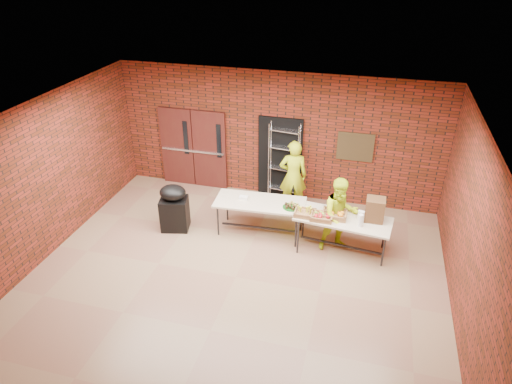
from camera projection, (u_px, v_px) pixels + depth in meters
room at (234, 207)px, 8.18m from camera, size 8.08×7.08×3.28m
double_doors at (194, 148)px, 11.85m from camera, size 1.78×0.12×2.10m
dark_doorway at (280, 158)px, 11.35m from camera, size 1.10×0.06×2.10m
bronze_plaque at (355, 147)px, 10.69m from camera, size 0.85×0.04×0.70m
wire_rack at (284, 162)px, 11.22m from camera, size 0.77×0.35×2.01m
table_left at (260, 204)px, 9.97m from camera, size 2.02×0.94×0.81m
table_right at (343, 221)px, 9.38m from camera, size 2.03×1.03×0.80m
basket_bananas at (305, 213)px, 9.42m from camera, size 0.43×0.33×0.13m
basket_oranges at (334, 214)px, 9.37m from camera, size 0.50×0.39×0.15m
basket_apples at (322, 217)px, 9.30m from camera, size 0.45×0.35×0.14m
muffin_tray at (291, 206)px, 9.70m from camera, size 0.37×0.37×0.09m
napkin_box at (244, 198)px, 10.02m from camera, size 0.19×0.13×0.06m
coffee_dispenser at (375, 210)px, 9.18m from camera, size 0.37×0.33×0.49m
cup_stack_front at (362, 217)px, 9.15m from camera, size 0.09×0.09×0.26m
cup_stack_mid at (361, 220)px, 9.03m from camera, size 0.09×0.09×0.27m
cup_stack_back at (359, 215)px, 9.26m from camera, size 0.07×0.07×0.22m
covered_grill at (174, 207)px, 10.22m from camera, size 0.70×0.62×1.09m
volunteer_woman at (293, 176)px, 10.80m from camera, size 0.74×0.57×1.80m
volunteer_man at (340, 215)px, 9.43m from camera, size 0.98×0.89×1.65m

